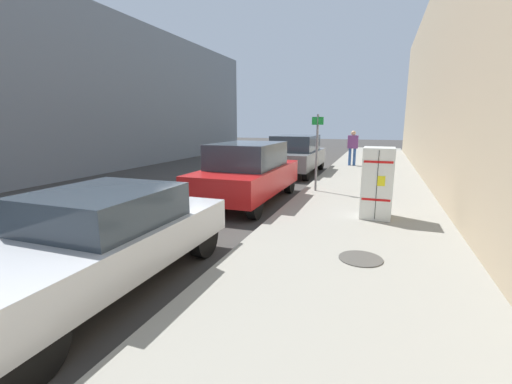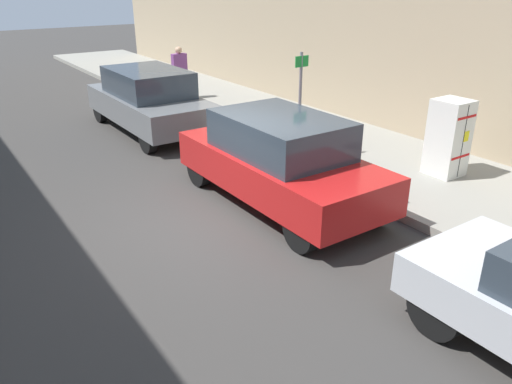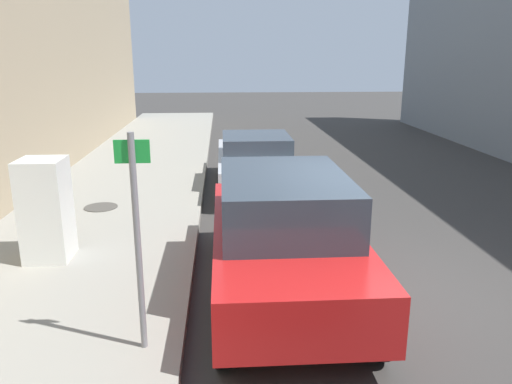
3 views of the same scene
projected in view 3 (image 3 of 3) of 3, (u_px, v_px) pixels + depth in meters
name	position (u px, v px, depth m)	size (l,w,h in m)	color
ground_plane	(373.00, 293.00, 7.22)	(80.00, 80.00, 0.00)	#383533
sidewalk_slab	(48.00, 298.00, 6.90)	(3.93, 44.00, 0.17)	gray
discarded_refrigerator	(46.00, 210.00, 7.82)	(0.68, 0.70, 1.62)	silver
manhole_cover	(101.00, 207.00, 10.68)	(0.70, 0.70, 0.02)	#47443F
street_sign_post	(137.00, 232.00, 5.24)	(0.36, 0.07, 2.42)	slate
parked_suv_red	(283.00, 233.00, 7.02)	(1.94, 4.59, 1.75)	red
parked_sedan_silver	(256.00, 160.00, 12.64)	(1.87, 4.47, 1.42)	silver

